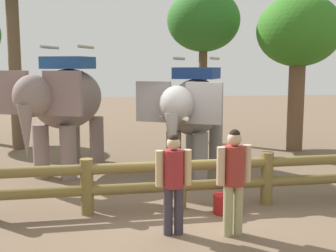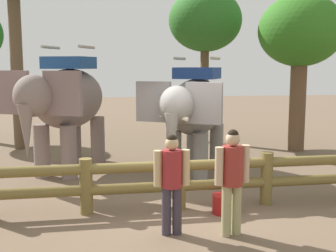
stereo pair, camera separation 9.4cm
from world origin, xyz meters
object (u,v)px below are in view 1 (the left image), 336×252
object	(u,v)px
log_fence	(180,178)
elephant_near_left	(65,102)
elephant_center	(194,110)
tourist_woman_in_black	(173,177)
feed_bucket	(225,204)
tree_far_left	(203,22)
tree_back_center	(299,34)
tourist_man_in_blue	(234,175)

from	to	relation	value
log_fence	elephant_near_left	size ratio (longest dim) A/B	1.88
log_fence	elephant_center	xyz separation A→B (m)	(0.79, 2.44, 1.05)
tourist_woman_in_black	feed_bucket	xyz separation A→B (m)	(1.12, 0.86, -0.78)
elephant_near_left	elephant_center	size ratio (longest dim) A/B	1.12
tree_far_left	tourist_woman_in_black	bearing A→B (deg)	-106.45
elephant_near_left	tree_back_center	size ratio (longest dim) A/B	0.78
elephant_center	tourist_woman_in_black	bearing A→B (deg)	-107.05
tourist_woman_in_black	tourist_man_in_blue	size ratio (longest dim) A/B	0.95
elephant_near_left	log_fence	bearing A→B (deg)	-54.13
tourist_woman_in_black	log_fence	bearing A→B (deg)	74.57
log_fence	feed_bucket	world-z (taller)	log_fence
feed_bucket	elephant_near_left	bearing A→B (deg)	130.79
elephant_near_left	feed_bucket	xyz separation A→B (m)	(3.16, -3.66, -1.65)
elephant_center	tourist_woman_in_black	world-z (taller)	elephant_center
tourist_woman_in_black	feed_bucket	distance (m)	1.61
elephant_center	tree_back_center	distance (m)	5.19
elephant_near_left	tree_far_left	distance (m)	6.33
elephant_center	tree_far_left	distance (m)	5.45
tourist_man_in_blue	feed_bucket	bearing A→B (deg)	80.93
log_fence	tree_back_center	xyz separation A→B (m)	(4.73, 5.11, 3.12)
log_fence	elephant_near_left	xyz separation A→B (m)	(-2.38, 3.29, 1.22)
tourist_man_in_blue	tree_far_left	size ratio (longest dim) A/B	0.32
tourist_man_in_blue	tree_far_left	distance (m)	9.17
feed_bucket	log_fence	bearing A→B (deg)	154.68
tourist_man_in_blue	tree_back_center	distance (m)	8.16
log_fence	elephant_near_left	distance (m)	4.24
tourist_man_in_blue	elephant_center	bearing A→B (deg)	87.44
log_fence	tree_far_left	world-z (taller)	tree_far_left
tree_back_center	tourist_man_in_blue	bearing A→B (deg)	-122.31
log_fence	tree_back_center	distance (m)	7.63
log_fence	tourist_woman_in_black	bearing A→B (deg)	-105.43
tourist_man_in_blue	tourist_woman_in_black	bearing A→B (deg)	170.22
elephant_center	tree_back_center	size ratio (longest dim) A/B	0.70
tourist_woman_in_black	tourist_man_in_blue	world-z (taller)	tourist_man_in_blue
tourist_man_in_blue	tree_back_center	bearing A→B (deg)	57.69
log_fence	tree_far_left	size ratio (longest dim) A/B	1.35
tourist_woman_in_black	tourist_man_in_blue	xyz separation A→B (m)	(0.95, -0.16, 0.05)
log_fence	elephant_center	size ratio (longest dim) A/B	2.11
elephant_near_left	tree_far_left	size ratio (longest dim) A/B	0.72
log_fence	tourist_man_in_blue	distance (m)	1.58
feed_bucket	elephant_center	bearing A→B (deg)	89.84
tree_far_left	feed_bucket	xyz separation A→B (m)	(-1.33, -7.42, -4.07)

